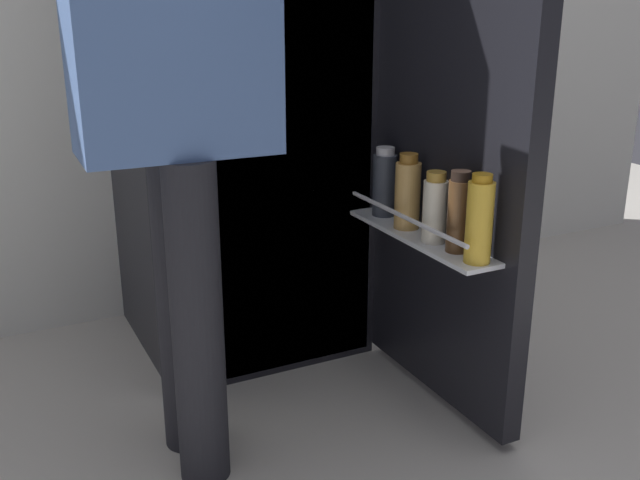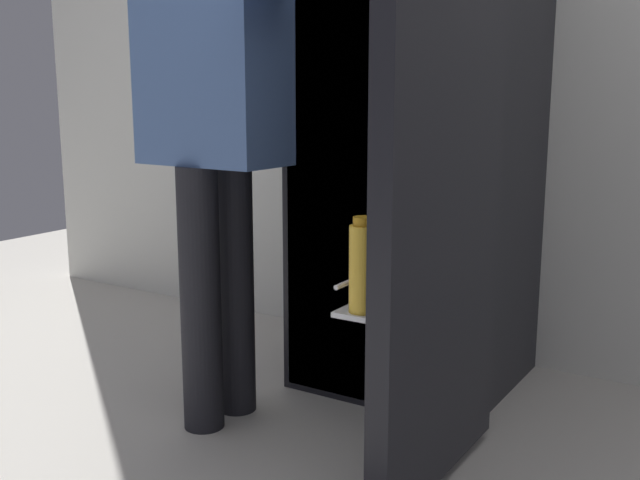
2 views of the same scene
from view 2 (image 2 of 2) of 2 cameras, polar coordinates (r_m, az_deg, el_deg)
ground_plane at (r=2.28m, az=0.69°, el=-14.66°), size 6.74×6.74×0.00m
kitchen_wall at (r=2.92m, az=11.00°, el=16.90°), size 4.40×0.10×2.58m
refrigerator at (r=2.49m, az=7.63°, el=9.02°), size 0.73×1.30×1.81m
person at (r=2.21m, az=-7.84°, el=9.60°), size 0.52×0.73×1.57m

